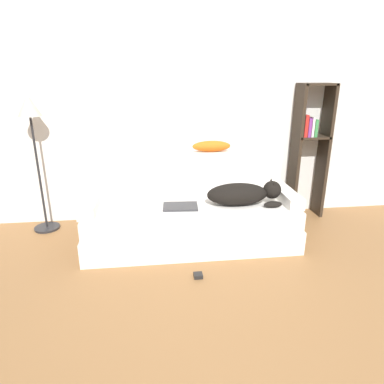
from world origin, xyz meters
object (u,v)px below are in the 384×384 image
object	(u,v)px
laptop	(180,206)
floor_lamp	(32,126)
bookshelf	(310,144)
couch	(191,223)
power_adapter	(198,275)
dog	(243,194)
throw_pillow	(211,146)

from	to	relation	value
laptop	floor_lamp	xyz separation A→B (m)	(-1.45, 0.60, 0.71)
laptop	bookshelf	size ratio (longest dim) A/B	0.23
couch	floor_lamp	distance (m)	1.89
bookshelf	power_adapter	size ratio (longest dim) A/B	20.58
couch	dog	world-z (taller)	dog
floor_lamp	power_adapter	world-z (taller)	floor_lamp
couch	floor_lamp	bearing A→B (deg)	162.43
laptop	couch	bearing A→B (deg)	46.11
throw_pillow	laptop	bearing A→B (deg)	-128.54
dog	throw_pillow	xyz separation A→B (m)	(-0.24, 0.47, 0.38)
laptop	power_adapter	size ratio (longest dim) A/B	4.64
couch	dog	xyz separation A→B (m)	(0.50, -0.10, 0.33)
dog	bookshelf	world-z (taller)	bookshelf
bookshelf	power_adapter	distance (m)	2.10
dog	laptop	bearing A→B (deg)	-179.60
laptop	power_adapter	bearing A→B (deg)	-75.81
couch	dog	size ratio (longest dim) A/B	2.82
dog	floor_lamp	bearing A→B (deg)	164.03
dog	laptop	xyz separation A→B (m)	(-0.62, -0.00, -0.10)
bookshelf	floor_lamp	xyz separation A→B (m)	(-3.02, -0.06, 0.26)
throw_pillow	bookshelf	xyz separation A→B (m)	(1.19, 0.18, -0.04)
couch	laptop	size ratio (longest dim) A/B	5.97
dog	laptop	distance (m)	0.63
dog	bookshelf	xyz separation A→B (m)	(0.95, 0.65, 0.34)
couch	throw_pillow	size ratio (longest dim) A/B	5.09
bookshelf	floor_lamp	size ratio (longest dim) A/B	1.06
couch	throw_pillow	xyz separation A→B (m)	(0.27, 0.38, 0.71)
laptop	throw_pillow	distance (m)	0.78
bookshelf	floor_lamp	world-z (taller)	bookshelf
power_adapter	bookshelf	bearing A→B (deg)	39.72
laptop	dog	bearing A→B (deg)	4.90
floor_lamp	power_adapter	bearing A→B (deg)	-36.93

